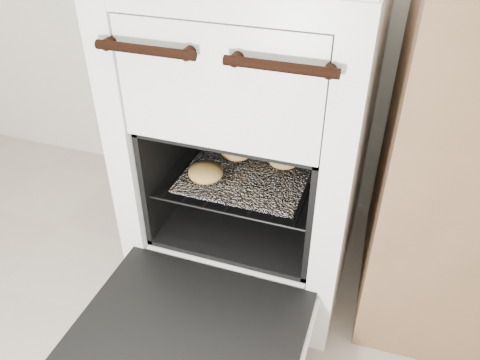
# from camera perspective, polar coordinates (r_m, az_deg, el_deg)

# --- Properties ---
(stove) EXTENTS (0.65, 0.72, 1.00)m
(stove) POSITION_cam_1_polar(r_m,az_deg,el_deg) (1.47, 2.04, 5.07)
(stove) COLOR silver
(stove) RESTS_ON ground
(oven_door) EXTENTS (0.59, 0.46, 0.04)m
(oven_door) POSITION_cam_1_polar(r_m,az_deg,el_deg) (1.25, -6.16, -17.99)
(oven_door) COLOR black
(oven_door) RESTS_ON stove
(oven_rack) EXTENTS (0.47, 0.46, 0.01)m
(oven_rack) POSITION_cam_1_polar(r_m,az_deg,el_deg) (1.45, 1.12, 1.01)
(oven_rack) COLOR black
(oven_rack) RESTS_ON stove
(foil_sheet) EXTENTS (0.37, 0.33, 0.01)m
(foil_sheet) POSITION_cam_1_polar(r_m,az_deg,el_deg) (1.43, 0.86, 0.77)
(foil_sheet) COLOR silver
(foil_sheet) RESTS_ON oven_rack
(baked_rolls) EXTENTS (0.33, 0.28, 0.05)m
(baked_rolls) POSITION_cam_1_polar(r_m,az_deg,el_deg) (1.44, -0.21, 2.28)
(baked_rolls) COLOR tan
(baked_rolls) RESTS_ON foil_sheet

